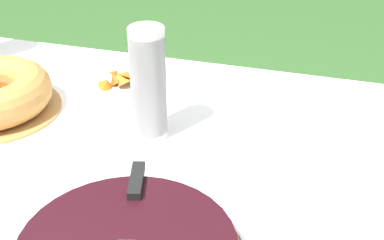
% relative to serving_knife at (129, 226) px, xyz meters
% --- Properties ---
extents(garden_table, '(1.77, 1.06, 0.70)m').
position_rel_serving_knife_xyz_m(garden_table, '(-0.09, 0.20, -0.12)').
color(garden_table, brown).
rests_on(garden_table, ground_plane).
extents(tablecloth, '(1.78, 1.07, 0.10)m').
position_rel_serving_knife_xyz_m(tablecloth, '(-0.09, 0.20, -0.08)').
color(tablecloth, white).
rests_on(tablecloth, garden_table).
extents(serving_knife, '(0.12, 0.37, 0.01)m').
position_rel_serving_knife_xyz_m(serving_knife, '(0.00, 0.00, 0.00)').
color(serving_knife, silver).
rests_on(serving_knife, berry_tart).
extents(cup_stack, '(0.07, 0.07, 0.24)m').
position_rel_serving_knife_xyz_m(cup_stack, '(-0.09, 0.34, 0.06)').
color(cup_stack, white).
rests_on(cup_stack, tablecloth).
extents(snack_plate_right, '(0.20, 0.20, 0.06)m').
position_rel_serving_knife_xyz_m(snack_plate_right, '(-0.24, 0.53, -0.05)').
color(snack_plate_right, white).
rests_on(snack_plate_right, tablecloth).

